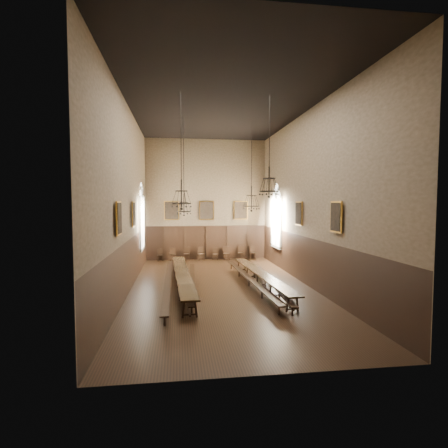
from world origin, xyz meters
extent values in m
cube|color=black|center=(0.00, 0.00, -0.01)|extent=(9.00, 18.00, 0.02)
cube|color=black|center=(0.00, 0.00, 9.01)|extent=(9.00, 18.00, 0.02)
cube|color=#826950|center=(0.00, 9.01, 4.50)|extent=(9.00, 0.02, 9.00)
cube|color=#826950|center=(0.00, -9.01, 4.50)|extent=(9.00, 0.02, 9.00)
cube|color=#826950|center=(-4.51, 0.00, 4.50)|extent=(0.02, 18.00, 9.00)
cube|color=#826950|center=(4.51, 0.00, 4.50)|extent=(0.02, 18.00, 9.00)
cube|color=black|center=(-1.94, 0.19, 0.76)|extent=(1.17, 10.20, 0.07)
cube|color=black|center=(2.04, -0.08, 0.68)|extent=(1.21, 9.20, 0.06)
cube|color=black|center=(-2.64, -0.24, 0.45)|extent=(0.36, 10.67, 0.05)
cube|color=black|center=(-1.46, 0.15, 0.38)|extent=(0.65, 9.06, 0.05)
cube|color=black|center=(1.46, 0.15, 0.43)|extent=(0.76, 10.16, 0.05)
cube|color=black|center=(2.44, -0.16, 0.42)|extent=(0.93, 9.83, 0.05)
cube|color=black|center=(-3.44, 8.53, 0.42)|extent=(0.45, 0.45, 0.05)
cube|color=black|center=(-3.44, 8.70, 0.65)|extent=(0.39, 0.10, 0.47)
cube|color=black|center=(-2.52, 8.47, 0.46)|extent=(0.50, 0.50, 0.05)
cube|color=black|center=(-2.52, 8.66, 0.72)|extent=(0.43, 0.12, 0.51)
cube|color=black|center=(-1.52, 8.58, 0.47)|extent=(0.46, 0.46, 0.05)
cube|color=black|center=(-1.52, 8.77, 0.72)|extent=(0.44, 0.07, 0.52)
cube|color=black|center=(-0.45, 8.47, 0.47)|extent=(0.50, 0.50, 0.05)
cube|color=black|center=(-0.45, 8.66, 0.72)|extent=(0.44, 0.11, 0.52)
cube|color=black|center=(0.60, 8.53, 0.42)|extent=(0.44, 0.44, 0.05)
cube|color=black|center=(0.60, 8.70, 0.66)|extent=(0.40, 0.09, 0.47)
cube|color=black|center=(1.46, 8.46, 0.47)|extent=(0.45, 0.45, 0.05)
cube|color=black|center=(1.46, 8.65, 0.73)|extent=(0.44, 0.05, 0.52)
cube|color=black|center=(2.57, 8.52, 0.48)|extent=(0.52, 0.52, 0.05)
cube|color=black|center=(2.57, 8.71, 0.75)|extent=(0.45, 0.12, 0.54)
cube|color=black|center=(3.47, 8.48, 0.48)|extent=(0.46, 0.46, 0.05)
cube|color=black|center=(3.47, 8.67, 0.74)|extent=(0.45, 0.06, 0.53)
cylinder|color=black|center=(-1.80, 2.27, 6.88)|extent=(0.03, 0.03, 4.24)
torus|color=black|center=(-1.80, 2.27, 3.79)|extent=(0.78, 0.78, 0.05)
torus|color=black|center=(-1.80, 2.27, 4.30)|extent=(0.50, 0.50, 0.04)
cylinder|color=black|center=(-1.80, 2.27, 4.21)|extent=(0.06, 0.06, 1.10)
cylinder|color=black|center=(2.09, 2.57, 7.13)|extent=(0.03, 0.03, 3.75)
torus|color=black|center=(2.09, 2.57, 4.08)|extent=(0.95, 0.95, 0.06)
torus|color=black|center=(2.09, 2.57, 4.69)|extent=(0.60, 0.60, 0.04)
cylinder|color=black|center=(2.09, 2.57, 4.58)|extent=(0.07, 0.07, 1.34)
cylinder|color=black|center=(-1.98, -2.02, 7.14)|extent=(0.03, 0.03, 3.71)
torus|color=black|center=(-1.98, -2.02, 4.25)|extent=(0.84, 0.84, 0.05)
torus|color=black|center=(-1.98, -2.02, 4.79)|extent=(0.53, 0.53, 0.04)
cylinder|color=black|center=(-1.98, -2.02, 4.69)|extent=(0.06, 0.06, 1.18)
cylinder|color=black|center=(1.90, -2.02, 7.45)|extent=(0.03, 0.03, 3.11)
torus|color=black|center=(1.90, -2.02, 4.80)|extent=(0.89, 0.89, 0.05)
torus|color=black|center=(1.90, -2.02, 5.37)|extent=(0.56, 0.56, 0.04)
cylinder|color=black|center=(1.90, -2.02, 5.27)|extent=(0.06, 0.06, 1.25)
cube|color=#B8802C|center=(-2.60, 8.88, 3.70)|extent=(1.10, 0.12, 1.40)
cube|color=black|center=(-2.60, 8.88, 3.70)|extent=(0.98, 0.02, 1.28)
cube|color=#B8802C|center=(0.00, 8.88, 3.70)|extent=(1.10, 0.12, 1.40)
cube|color=black|center=(0.00, 8.88, 3.70)|extent=(0.98, 0.02, 1.28)
cube|color=#B8802C|center=(2.60, 8.88, 3.70)|extent=(1.10, 0.12, 1.40)
cube|color=black|center=(2.60, 8.88, 3.70)|extent=(0.98, 0.02, 1.28)
cube|color=#B8802C|center=(-4.38, 1.00, 3.70)|extent=(0.12, 1.00, 1.30)
cube|color=black|center=(-4.38, 1.00, 3.70)|extent=(0.02, 0.88, 1.18)
cube|color=#B8802C|center=(-4.38, -3.50, 3.70)|extent=(0.12, 1.00, 1.30)
cube|color=black|center=(-4.38, -3.50, 3.70)|extent=(0.02, 0.88, 1.18)
cube|color=#B8802C|center=(4.38, 1.00, 3.70)|extent=(0.12, 1.00, 1.30)
cube|color=black|center=(4.38, 1.00, 3.70)|extent=(0.02, 0.88, 1.18)
cube|color=#B8802C|center=(4.38, -3.50, 3.70)|extent=(0.12, 1.00, 1.30)
cube|color=black|center=(4.38, -3.50, 3.70)|extent=(0.02, 0.88, 1.18)
camera|label=1|loc=(-2.14, -17.23, 4.31)|focal=28.00mm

